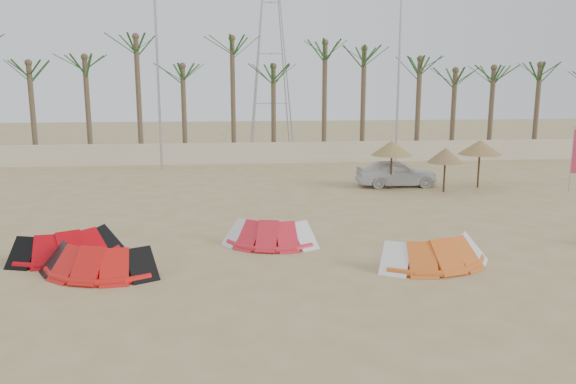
{
  "coord_description": "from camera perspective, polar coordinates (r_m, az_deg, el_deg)",
  "views": [
    {
      "loc": [
        -1.92,
        -13.03,
        5.09
      ],
      "look_at": [
        0.0,
        6.0,
        1.3
      ],
      "focal_mm": 35.0,
      "sensor_mm": 36.0,
      "label": 1
    }
  ],
  "objects": [
    {
      "name": "parasol_left",
      "position": [
        27.12,
        10.51,
        4.41
      ],
      "size": [
        1.96,
        1.96,
        2.32
      ],
      "color": "#4C331E",
      "rests_on": "ground"
    },
    {
      "name": "flag_pink",
      "position": [
        28.96,
        27.18,
        3.54
      ],
      "size": [
        0.44,
        0.17,
        3.12
      ],
      "color": "#A5A8AD",
      "rests_on": "ground"
    },
    {
      "name": "palm_line",
      "position": [
        36.64,
        -1.76,
        13.32
      ],
      "size": [
        52.0,
        4.0,
        7.7
      ],
      "color": "brown",
      "rests_on": "ground"
    },
    {
      "name": "ground",
      "position": [
        14.12,
        2.49,
        -9.94
      ],
      "size": [
        120.0,
        120.0,
        0.0
      ],
      "primitive_type": "plane",
      "color": "tan",
      "rests_on": "ground"
    },
    {
      "name": "lamp_b",
      "position": [
        33.28,
        -13.04,
        12.1
      ],
      "size": [
        1.25,
        0.14,
        11.0
      ],
      "color": "#A5A8AD",
      "rests_on": "ground"
    },
    {
      "name": "car",
      "position": [
        28.04,
        10.92,
        1.92
      ],
      "size": [
        3.91,
        1.6,
        1.33
      ],
      "primitive_type": "imported",
      "rotation": [
        0.0,
        0.0,
        1.56
      ],
      "color": "white",
      "rests_on": "ground"
    },
    {
      "name": "kite_orange",
      "position": [
        16.46,
        14.44,
        -5.64
      ],
      "size": [
        3.6,
        2.25,
        0.9
      ],
      "color": "orange",
      "rests_on": "ground"
    },
    {
      "name": "parasol_right",
      "position": [
        28.55,
        18.93,
        4.31
      ],
      "size": [
        2.07,
        2.07,
        2.32
      ],
      "color": "#4C331E",
      "rests_on": "ground"
    },
    {
      "name": "pylon",
      "position": [
        41.44,
        -1.69,
        4.15
      ],
      "size": [
        3.0,
        3.0,
        14.0
      ],
      "primitive_type": null,
      "color": "#A5A8AD",
      "rests_on": "ground"
    },
    {
      "name": "boundary_wall",
      "position": [
        35.36,
        -2.61,
        3.98
      ],
      "size": [
        60.0,
        0.3,
        1.3
      ],
      "primitive_type": "cube",
      "color": "beige",
      "rests_on": "ground"
    },
    {
      "name": "kite_red_mid",
      "position": [
        16.05,
        -18.57,
        -6.31
      ],
      "size": [
        3.5,
        2.26,
        0.9
      ],
      "color": "red",
      "rests_on": "ground"
    },
    {
      "name": "kite_red_right",
      "position": [
        17.83,
        -1.95,
        -3.99
      ],
      "size": [
        3.17,
        2.1,
        0.9
      ],
      "color": "red",
      "rests_on": "ground"
    },
    {
      "name": "parasol_mid",
      "position": [
        26.93,
        15.7,
        3.61
      ],
      "size": [
        1.68,
        1.68,
        2.08
      ],
      "color": "#4C331E",
      "rests_on": "ground"
    },
    {
      "name": "lamp_c",
      "position": [
        34.5,
        11.26,
        12.13
      ],
      "size": [
        1.25,
        0.14,
        11.0
      ],
      "color": "#A5A8AD",
      "rests_on": "ground"
    },
    {
      "name": "kite_red_left",
      "position": [
        17.82,
        -21.23,
        -4.77
      ],
      "size": [
        3.59,
        2.65,
        0.9
      ],
      "color": "#BB050D",
      "rests_on": "ground"
    }
  ]
}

